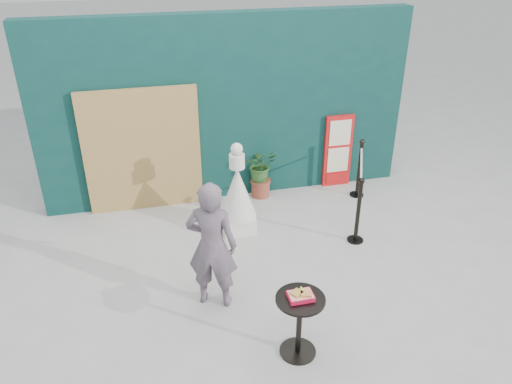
% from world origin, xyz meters
% --- Properties ---
extents(ground, '(60.00, 60.00, 0.00)m').
position_xyz_m(ground, '(0.00, 0.00, 0.00)').
color(ground, '#ADAAA5').
rests_on(ground, ground).
extents(back_wall, '(6.00, 0.30, 3.00)m').
position_xyz_m(back_wall, '(0.00, 3.15, 1.50)').
color(back_wall, '#0A302C').
rests_on(back_wall, ground).
extents(bamboo_fence, '(1.80, 0.08, 2.00)m').
position_xyz_m(bamboo_fence, '(-1.40, 2.94, 1.00)').
color(bamboo_fence, tan).
rests_on(bamboo_fence, ground).
extents(woman, '(0.71, 0.59, 1.65)m').
position_xyz_m(woman, '(-0.74, 0.36, 0.82)').
color(woman, '#655763').
rests_on(woman, ground).
extents(menu_board, '(0.50, 0.07, 1.30)m').
position_xyz_m(menu_board, '(1.90, 2.95, 0.65)').
color(menu_board, red).
rests_on(menu_board, ground).
extents(statue, '(0.56, 0.56, 1.43)m').
position_xyz_m(statue, '(-0.11, 1.90, 0.58)').
color(statue, white).
rests_on(statue, ground).
extents(cafe_table, '(0.52, 0.52, 0.75)m').
position_xyz_m(cafe_table, '(0.00, -0.69, 0.50)').
color(cafe_table, black).
rests_on(cafe_table, ground).
extents(food_basket, '(0.26, 0.19, 0.11)m').
position_xyz_m(food_basket, '(0.01, -0.69, 0.79)').
color(food_basket, red).
rests_on(food_basket, cafe_table).
extents(planter, '(0.52, 0.45, 0.88)m').
position_xyz_m(planter, '(0.49, 2.87, 0.51)').
color(planter, '#974031').
rests_on(planter, ground).
extents(stanchion_barrier, '(0.84, 1.54, 1.03)m').
position_xyz_m(stanchion_barrier, '(1.81, 1.84, 0.49)').
color(stanchion_barrier, black).
rests_on(stanchion_barrier, ground).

